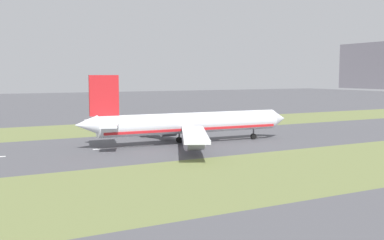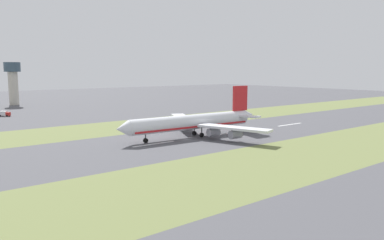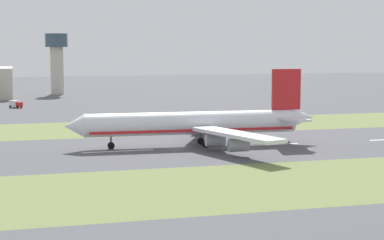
{
  "view_description": "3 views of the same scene",
  "coord_description": "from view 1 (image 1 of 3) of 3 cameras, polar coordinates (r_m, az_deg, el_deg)",
  "views": [
    {
      "loc": [
        119.61,
        -65.49,
        20.26
      ],
      "look_at": [
        2.74,
        -5.34,
        7.0
      ],
      "focal_mm": 42.0,
      "sensor_mm": 36.0,
      "label": 1
    },
    {
      "loc": [
        -115.84,
        87.03,
        27.39
      ],
      "look_at": [
        2.74,
        -5.34,
        7.0
      ],
      "focal_mm": 35.0,
      "sensor_mm": 36.0,
      "label": 2
    },
    {
      "loc": [
        -158.63,
        38.15,
        26.52
      ],
      "look_at": [
        2.74,
        -5.34,
        7.0
      ],
      "focal_mm": 60.0,
      "sensor_mm": 36.0,
      "label": 3
    }
  ],
  "objects": [
    {
      "name": "grass_median_west",
      "position": [
        178.32,
        -5.5,
        -0.79
      ],
      "size": [
        40.0,
        600.0,
        0.01
      ],
      "primitive_type": "cube",
      "color": "olive",
      "rests_on": "ground"
    },
    {
      "name": "ground_plane",
      "position": [
        137.87,
        1.45,
        -2.69
      ],
      "size": [
        800.0,
        800.0,
        0.0
      ],
      "primitive_type": "plane",
      "color": "#4C4C51"
    },
    {
      "name": "centreline_dash_mid",
      "position": [
        127.79,
        -8.58,
        -3.42
      ],
      "size": [
        1.2,
        18.0,
        0.01
      ],
      "primitive_type": "cube",
      "color": "silver",
      "rests_on": "ground"
    },
    {
      "name": "grass_median_east",
      "position": [
        101.32,
        13.83,
        -5.94
      ],
      "size": [
        40.0,
        600.0,
        0.01
      ],
      "primitive_type": "cube",
      "color": "olive",
      "rests_on": "ground"
    },
    {
      "name": "airplane_main_jet",
      "position": [
        131.45,
        -0.76,
        -0.46
      ],
      "size": [
        64.05,
        67.19,
        20.2
      ],
      "color": "silver",
      "rests_on": "ground"
    },
    {
      "name": "centreline_dash_far",
      "position": [
        145.4,
        6.53,
        -2.28
      ],
      "size": [
        1.2,
        18.0,
        0.01
      ],
      "primitive_type": "cube",
      "color": "silver",
      "rests_on": "ground"
    }
  ]
}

